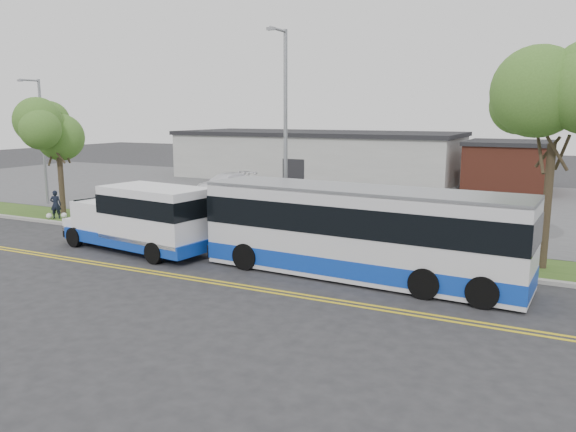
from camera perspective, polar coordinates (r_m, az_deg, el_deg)
The scene contains 19 objects.
ground at distance 25.57m, azimuth -9.13°, elevation -3.23°, with size 140.00×140.00×0.00m, color #28282B.
lane_line_north at distance 22.66m, azimuth -14.82°, elevation -5.20°, with size 70.00×0.12×0.01m, color yellow.
lane_line_south at distance 22.45m, azimuth -15.33°, elevation -5.38°, with size 70.00×0.12×0.01m, color yellow.
curb at distance 26.43m, azimuth -7.74°, elevation -2.58°, with size 80.00×0.30×0.15m, color #9E9B93.
verge at distance 27.90m, azimuth -5.66°, elevation -1.89°, with size 80.00×3.30×0.10m, color #304E1A.
parking_lot at distance 40.32m, azimuth 5.08°, elevation 1.92°, with size 80.00×25.00×0.10m, color #4C4C4F.
commercial_building at distance 51.56m, azimuth 3.01°, elevation 6.18°, with size 25.40×10.40×4.35m.
brick_wing at distance 46.47m, azimuth 21.52°, elevation 4.74°, with size 6.30×7.30×3.90m.
tree_east at distance 23.12m, azimuth 25.52°, elevation 10.00°, with size 5.20×5.20×8.33m.
tree_west at distance 35.39m, azimuth -22.39°, elevation 8.26°, with size 4.40×4.40×6.91m.
streetlight_near at distance 25.64m, azimuth -0.33°, elevation 8.76°, with size 0.35×1.53×9.50m.
streetlight_far at distance 39.89m, azimuth -23.74°, elevation 7.39°, with size 0.35×1.53×8.00m.
shuttle_bus at distance 25.02m, azimuth -14.41°, elevation -0.08°, with size 7.84×3.42×2.91m.
transit_bus at distance 20.66m, azimuth 7.32°, elevation -1.66°, with size 12.10×3.45×3.32m.
pedestrian at distance 34.22m, azimuth -22.53°, elevation 1.09°, with size 0.59×0.38×1.61m, color black.
parked_car_a at distance 36.49m, azimuth -7.02°, elevation 2.13°, with size 1.41×4.05×1.33m, color #B1B4B8.
parked_car_b at distance 42.10m, azimuth -6.35°, elevation 3.34°, with size 2.07×5.09×1.48m, color white.
grocery_bag_left at distance 34.39m, azimuth -23.10°, elevation 0.01°, with size 0.32×0.32×0.32m, color white.
grocery_bag_right at distance 34.26m, azimuth -21.81°, elevation 0.06°, with size 0.32×0.32×0.32m, color white.
Camera 1 is at (14.62, -20.11, 5.96)m, focal length 35.00 mm.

